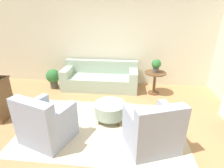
% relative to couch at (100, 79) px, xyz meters
% --- Properties ---
extents(ground_plane, '(16.00, 16.00, 0.00)m').
position_rel_couch_xyz_m(ground_plane, '(0.36, -2.00, -0.30)').
color(ground_plane, '#AD7F51').
extents(wall_back, '(8.89, 0.12, 2.80)m').
position_rel_couch_xyz_m(wall_back, '(0.36, 0.51, 1.10)').
color(wall_back, beige).
rests_on(wall_back, ground_plane).
extents(rug, '(3.26, 2.05, 0.01)m').
position_rel_couch_xyz_m(rug, '(0.36, -2.00, -0.29)').
color(rug, beige).
rests_on(rug, ground_plane).
extents(couch, '(2.25, 0.86, 0.81)m').
position_rel_couch_xyz_m(couch, '(0.00, 0.00, 0.00)').
color(couch, '#9EB29E').
rests_on(couch, ground_plane).
extents(armchair_left, '(1.03, 0.98, 0.92)m').
position_rel_couch_xyz_m(armchair_left, '(-0.59, -2.48, 0.06)').
color(armchair_left, '#8E99B2').
rests_on(armchair_left, rug).
extents(armchair_right, '(1.03, 0.98, 0.92)m').
position_rel_couch_xyz_m(armchair_right, '(1.32, -2.48, 0.06)').
color(armchair_right, '#8E99B2').
rests_on(armchair_right, rug).
extents(ottoman_table, '(0.68, 0.68, 0.40)m').
position_rel_couch_xyz_m(ottoman_table, '(0.49, -1.71, -0.03)').
color(ottoman_table, '#9EB29E').
rests_on(ottoman_table, rug).
extents(side_table, '(0.60, 0.60, 0.65)m').
position_rel_couch_xyz_m(side_table, '(1.61, -0.24, 0.15)').
color(side_table, brown).
rests_on(side_table, ground_plane).
extents(potted_plant_on_side_table, '(0.26, 0.26, 0.37)m').
position_rel_couch_xyz_m(potted_plant_on_side_table, '(1.61, -0.24, 0.56)').
color(potted_plant_on_side_table, '#4C4742').
rests_on(potted_plant_on_side_table, side_table).
extents(potted_plant_floor, '(0.42, 0.42, 0.60)m').
position_rel_couch_xyz_m(potted_plant_floor, '(-1.43, -0.16, 0.06)').
color(potted_plant_floor, '#4C4742').
rests_on(potted_plant_floor, ground_plane).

